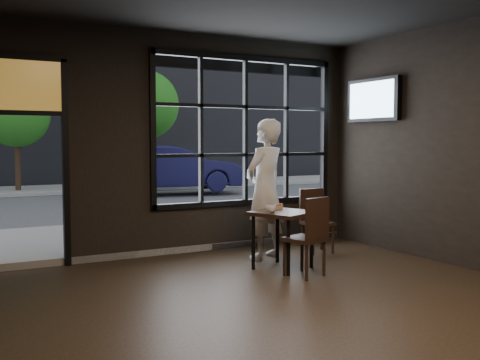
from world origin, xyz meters
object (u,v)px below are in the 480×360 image
man (265,189)px  navy_car (172,169)px  chair_near (304,236)px  cafe_table (283,240)px

man → navy_car: man is taller
chair_near → man: bearing=-112.4°
navy_car → cafe_table: bearing=176.5°
cafe_table → chair_near: (0.02, -0.46, 0.11)m
cafe_table → man: (0.13, 0.66, 0.60)m
cafe_table → man: man is taller
man → navy_car: (2.32, 9.32, -0.18)m
man → navy_car: bearing=-126.2°
chair_near → man: man is taller
chair_near → man: size_ratio=0.50×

